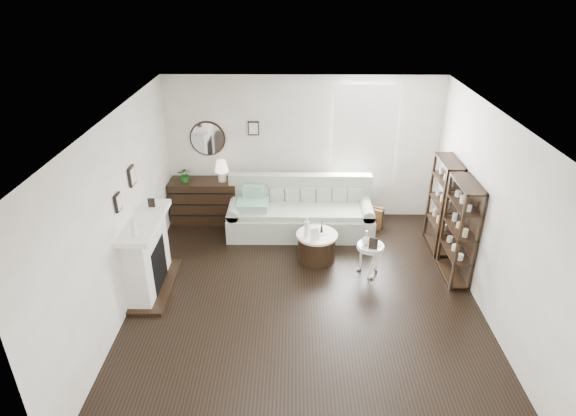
{
  "coord_description": "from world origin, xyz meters",
  "views": [
    {
      "loc": [
        -0.17,
        -5.68,
        4.35
      ],
      "look_at": [
        -0.25,
        0.8,
        1.1
      ],
      "focal_mm": 30.0,
      "sensor_mm": 36.0,
      "label": 1
    }
  ],
  "objects_px": {
    "dresser": "(205,201)",
    "pedestal_table": "(370,247)",
    "sofa": "(300,214)",
    "drum_table": "(317,246)"
  },
  "relations": [
    {
      "from": "sofa",
      "to": "dresser",
      "type": "bearing_deg",
      "value": 167.77
    },
    {
      "from": "sofa",
      "to": "dresser",
      "type": "height_order",
      "value": "sofa"
    },
    {
      "from": "sofa",
      "to": "drum_table",
      "type": "relative_size",
      "value": 3.83
    },
    {
      "from": "sofa",
      "to": "pedestal_table",
      "type": "relative_size",
      "value": 5.06
    },
    {
      "from": "dresser",
      "to": "pedestal_table",
      "type": "bearing_deg",
      "value": -31.31
    },
    {
      "from": "sofa",
      "to": "drum_table",
      "type": "height_order",
      "value": "sofa"
    },
    {
      "from": "drum_table",
      "to": "pedestal_table",
      "type": "relative_size",
      "value": 1.32
    },
    {
      "from": "dresser",
      "to": "pedestal_table",
      "type": "height_order",
      "value": "dresser"
    },
    {
      "from": "pedestal_table",
      "to": "drum_table",
      "type": "bearing_deg",
      "value": 153.59
    },
    {
      "from": "dresser",
      "to": "pedestal_table",
      "type": "relative_size",
      "value": 2.41
    }
  ]
}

